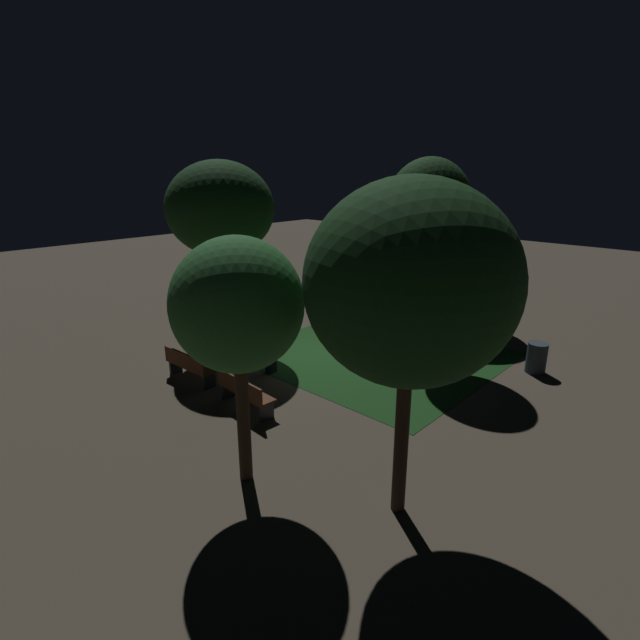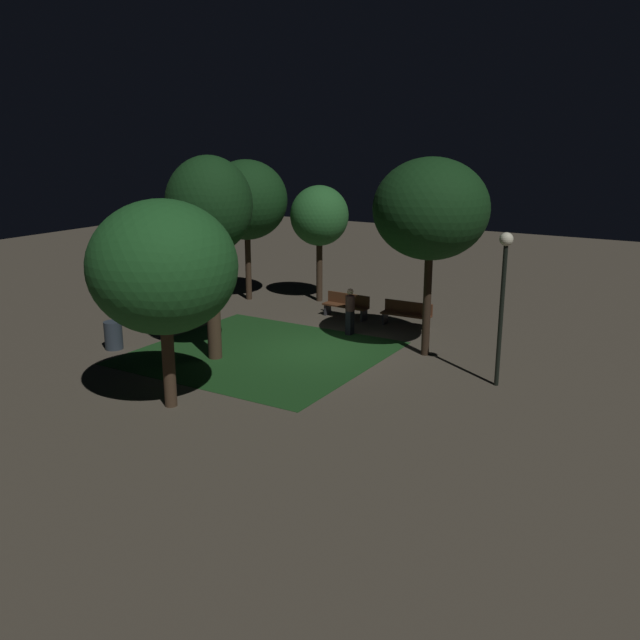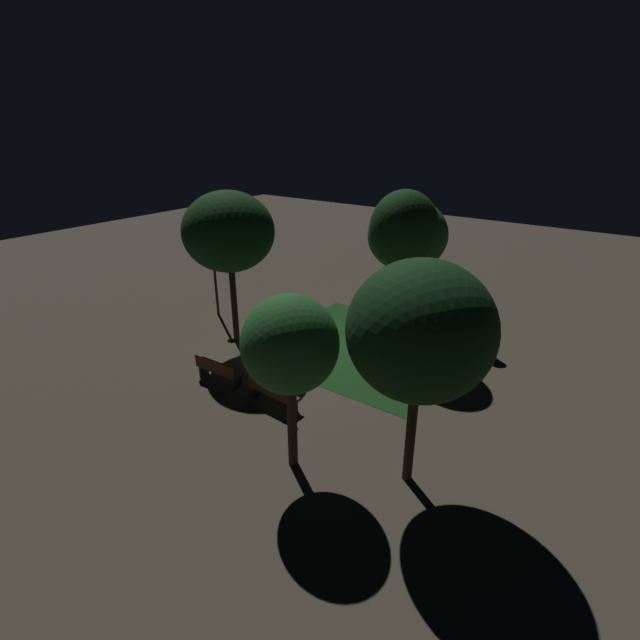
% 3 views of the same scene
% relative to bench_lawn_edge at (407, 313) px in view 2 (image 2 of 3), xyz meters
% --- Properties ---
extents(ground_plane, '(60.00, 60.00, 0.00)m').
position_rel_bench_lawn_edge_xyz_m(ground_plane, '(1.22, 4.10, -0.48)').
color(ground_plane, '#4C4438').
extents(grass_lawn, '(7.17, 6.85, 0.01)m').
position_rel_bench_lawn_edge_xyz_m(grass_lawn, '(2.63, 5.20, -0.48)').
color(grass_lawn, '#194219').
rests_on(grass_lawn, ground).
extents(bench_lawn_edge, '(1.81, 0.54, 0.88)m').
position_rel_bench_lawn_edge_xyz_m(bench_lawn_edge, '(0.00, 0.00, 0.00)').
color(bench_lawn_edge, brown).
rests_on(bench_lawn_edge, ground).
extents(bench_front_right, '(1.82, 0.58, 0.88)m').
position_rel_bench_lawn_edge_xyz_m(bench_front_right, '(2.44, 0.00, 0.00)').
color(bench_front_right, '#512D19').
rests_on(bench_front_right, ground).
extents(tree_back_right, '(3.29, 3.29, 5.67)m').
position_rel_bench_lawn_edge_xyz_m(tree_back_right, '(7.33, -0.49, 3.58)').
color(tree_back_right, '#38281C').
rests_on(tree_back_right, ground).
extents(tree_left_canopy, '(2.53, 2.53, 6.06)m').
position_rel_bench_lawn_edge_xyz_m(tree_left_canopy, '(3.54, 6.31, 4.07)').
color(tree_left_canopy, '#423021').
rests_on(tree_left_canopy, ground).
extents(tree_lawn_side, '(3.44, 3.44, 6.00)m').
position_rel_bench_lawn_edge_xyz_m(tree_lawn_side, '(-1.83, 2.70, 4.00)').
color(tree_lawn_side, '#2D2116').
rests_on(tree_lawn_side, ground).
extents(tree_right_canopy, '(2.33, 2.33, 4.68)m').
position_rel_bench_lawn_edge_xyz_m(tree_right_canopy, '(4.67, -1.73, 2.98)').
color(tree_right_canopy, '#38281C').
rests_on(tree_right_canopy, ground).
extents(tree_near_wall, '(3.60, 3.60, 5.17)m').
position_rel_bench_lawn_edge_xyz_m(tree_near_wall, '(2.04, 9.88, 3.06)').
color(tree_near_wall, '#423021').
rests_on(tree_near_wall, ground).
extents(lamp_post_path_center, '(0.36, 0.36, 4.18)m').
position_rel_bench_lawn_edge_xyz_m(lamp_post_path_center, '(-4.55, 4.21, 2.40)').
color(lamp_post_path_center, black).
rests_on(lamp_post_path_center, ground).
extents(trash_bin, '(0.57, 0.57, 0.90)m').
position_rel_bench_lawn_edge_xyz_m(trash_bin, '(6.90, 7.25, -0.03)').
color(trash_bin, '#2D3842').
rests_on(trash_bin, ground).
extents(pedestrian, '(0.32, 0.32, 1.61)m').
position_rel_bench_lawn_edge_xyz_m(pedestrian, '(1.23, 1.96, 0.37)').
color(pedestrian, black).
rests_on(pedestrian, ground).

